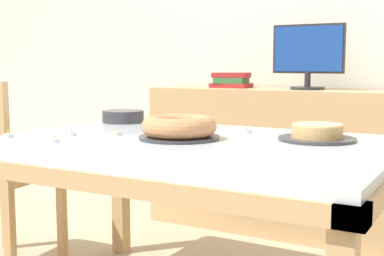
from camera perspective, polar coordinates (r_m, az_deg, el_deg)
wall_back at (r=3.52m, az=12.90°, el=11.29°), size 8.00×0.10×2.60m
dining_table at (r=2.08m, az=-0.15°, el=-3.52°), size 1.55×1.10×0.72m
sideboard at (r=3.27m, az=10.99°, el=-3.55°), size 1.81×0.44×0.87m
computer_monitor at (r=3.20m, az=12.28°, el=7.42°), size 0.42×0.20×0.38m
book_stack at (r=3.38m, az=4.21°, el=5.08°), size 0.24×0.19×0.09m
cake_chocolate_round at (r=2.11m, az=13.19°, el=-0.58°), size 0.30×0.30×0.06m
cake_golden_bundt at (r=2.09m, az=-1.38°, el=0.02°), size 0.32×0.32×0.09m
pastry_platter at (r=2.47m, az=-1.11°, el=0.40°), size 0.31×0.31×0.04m
plate_stack at (r=2.72m, az=-7.37°, el=1.24°), size 0.21×0.21×0.06m
tealight_centre at (r=2.23m, az=-8.10°, el=-0.50°), size 0.04×0.04×0.04m
tealight_right_edge at (r=2.26m, az=-18.99°, el=-0.71°), size 0.04×0.04×0.04m
tealight_left_edge at (r=2.26m, az=-12.72°, el=-0.52°), size 0.04×0.04×0.04m
tealight_near_cakes at (r=2.29m, az=5.84°, el=-0.30°), size 0.04×0.04×0.04m
tealight_near_front at (r=2.08m, az=-14.46°, el=-1.21°), size 0.04×0.04×0.04m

